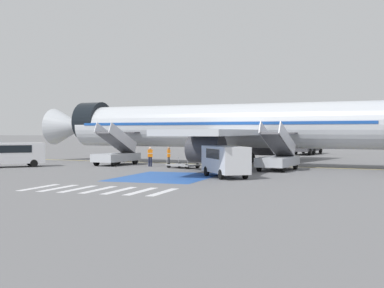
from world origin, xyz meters
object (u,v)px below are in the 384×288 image
(boarding_stairs_forward, at_px, (117,154))
(fuel_tanker, at_px, (306,141))
(traffic_cone_0, at_px, (231,166))
(service_van_2, at_px, (13,153))
(airliner, at_px, (227,126))
(boarding_stairs_aft, at_px, (278,158))
(ground_crew_2, at_px, (217,157))
(service_van_1, at_px, (225,159))
(ground_crew_1, at_px, (150,155))
(baggage_cart, at_px, (183,165))
(ground_crew_0, at_px, (169,155))

(boarding_stairs_forward, distance_m, fuel_tanker, 31.29)
(boarding_stairs_forward, height_order, traffic_cone_0, boarding_stairs_forward)
(fuel_tanker, distance_m, service_van_2, 39.33)
(airliner, height_order, boarding_stairs_aft, airliner)
(airliner, distance_m, ground_crew_2, 6.17)
(service_van_1, relative_size, service_van_2, 1.01)
(ground_crew_1, xyz_separation_m, ground_crew_2, (6.39, -1.41, -0.01))
(ground_crew_2, bearing_deg, boarding_stairs_aft, -18.96)
(baggage_cart, xyz_separation_m, ground_crew_0, (-1.85, 1.57, 0.71))
(service_van_1, xyz_separation_m, ground_crew_2, (-2.52, 7.05, -0.27))
(airliner, bearing_deg, boarding_stairs_aft, -126.28)
(baggage_cart, bearing_deg, ground_crew_2, -72.99)
(baggage_cart, bearing_deg, ground_crew_1, 98.28)
(service_van_2, relative_size, ground_crew_2, 2.91)
(boarding_stairs_forward, distance_m, ground_crew_1, 3.82)
(service_van_2, xyz_separation_m, traffic_cone_0, (18.59, 1.94, -0.89))
(airliner, relative_size, service_van_1, 8.20)
(fuel_tanker, bearing_deg, ground_crew_2, -88.96)
(boarding_stairs_aft, xyz_separation_m, service_van_1, (-2.32, -7.30, 0.27))
(ground_crew_0, bearing_deg, ground_crew_1, 80.37)
(ground_crew_0, distance_m, traffic_cone_0, 6.96)
(boarding_stairs_aft, height_order, baggage_cart, boarding_stairs_aft)
(airliner, distance_m, baggage_cart, 6.58)
(service_van_2, height_order, ground_crew_2, service_van_2)
(service_van_2, distance_m, baggage_cart, 14.55)
(boarding_stairs_forward, height_order, boarding_stairs_aft, boarding_stairs_forward)
(boarding_stairs_aft, bearing_deg, ground_crew_1, -177.75)
(fuel_tanker, relative_size, ground_crew_2, 5.27)
(service_van_2, bearing_deg, airliner, 72.15)
(airliner, distance_m, fuel_tanker, 25.32)
(ground_crew_0, bearing_deg, service_van_2, 80.77)
(baggage_cart, relative_size, ground_crew_2, 1.78)
(ground_crew_1, distance_m, ground_crew_2, 6.55)
(traffic_cone_0, bearing_deg, boarding_stairs_aft, 18.56)
(airliner, relative_size, baggage_cart, 13.53)
(ground_crew_2, height_order, traffic_cone_0, ground_crew_2)
(traffic_cone_0, bearing_deg, baggage_cart, 163.39)
(ground_crew_1, relative_size, ground_crew_2, 1.01)
(boarding_stairs_aft, bearing_deg, ground_crew_2, -168.93)
(fuel_tanker, bearing_deg, traffic_cone_0, -86.21)
(service_van_1, xyz_separation_m, ground_crew_0, (-7.41, 9.04, -0.27))
(fuel_tanker, height_order, service_van_1, fuel_tanker)
(service_van_1, distance_m, baggage_cart, 9.36)
(service_van_2, height_order, ground_crew_0, service_van_2)
(fuel_tanker, distance_m, ground_crew_1, 30.77)
(airliner, xyz_separation_m, traffic_cone_0, (2.00, -6.49, -3.19))
(airliner, relative_size, ground_crew_2, 24.15)
(airliner, relative_size, ground_crew_0, 24.08)
(fuel_tanker, bearing_deg, ground_crew_1, -101.18)
(boarding_stairs_aft, bearing_deg, ground_crew_0, 178.02)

